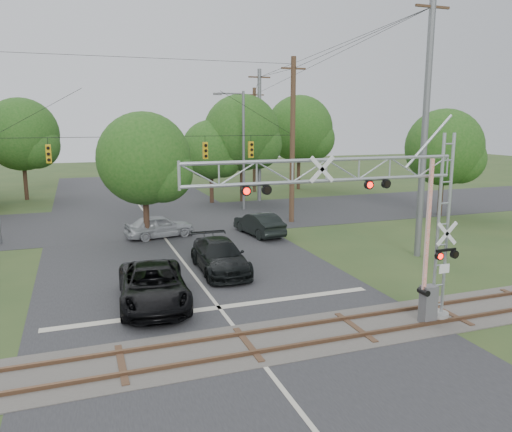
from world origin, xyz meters
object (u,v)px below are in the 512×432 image
object	(u,v)px
streetlight	(241,145)
pickup_black	(153,286)
sedan_silver	(159,226)
car_dark	(220,256)
crossing_gantry	(374,213)
traffic_signal_span	(171,145)

from	to	relation	value
streetlight	pickup_black	bearing A→B (deg)	-117.52
pickup_black	sedan_silver	world-z (taller)	pickup_black
sedan_silver	car_dark	bearing A→B (deg)	-178.95
crossing_gantry	car_dark	xyz separation A→B (m)	(-2.98, 8.51, -3.43)
traffic_signal_span	streetlight	size ratio (longest dim) A/B	2.04
crossing_gantry	streetlight	distance (m)	24.65
traffic_signal_span	car_dark	distance (m)	11.02
traffic_signal_span	sedan_silver	world-z (taller)	traffic_signal_span
sedan_silver	crossing_gantry	bearing A→B (deg)	-174.68
crossing_gantry	pickup_black	world-z (taller)	crossing_gantry
crossing_gantry	sedan_silver	distance (m)	17.66
crossing_gantry	car_dark	size ratio (longest dim) A/B	1.88
crossing_gantry	sedan_silver	world-z (taller)	crossing_gantry
pickup_black	car_dark	size ratio (longest dim) A/B	1.07
pickup_black	streetlight	bearing A→B (deg)	66.84
car_dark	streetlight	world-z (taller)	streetlight
crossing_gantry	streetlight	world-z (taller)	streetlight
pickup_black	sedan_silver	distance (m)	11.74
car_dark	traffic_signal_span	bearing A→B (deg)	93.99
pickup_black	streetlight	xyz separation A→B (m)	(10.03, 19.26, 4.52)
traffic_signal_span	crossing_gantry	bearing A→B (deg)	-79.50
crossing_gantry	streetlight	xyz separation A→B (m)	(3.36, 24.39, 1.12)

